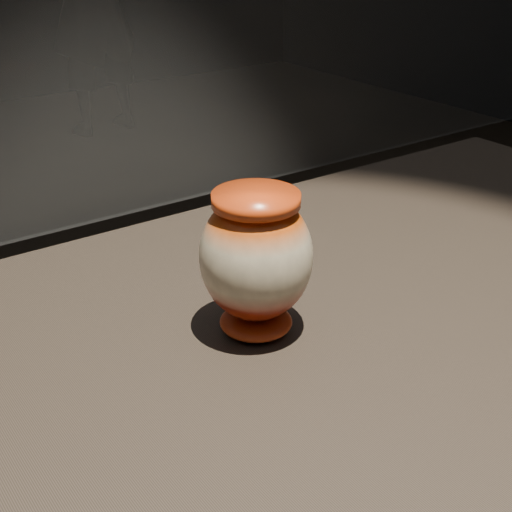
{
  "coord_description": "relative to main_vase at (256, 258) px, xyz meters",
  "views": [
    {
      "loc": [
        -0.25,
        -0.54,
        1.35
      ],
      "look_at": [
        0.17,
        0.04,
        1.0
      ],
      "focal_mm": 50.0,
      "sensor_mm": 36.0,
      "label": 1
    }
  ],
  "objects": [
    {
      "name": "main_vase",
      "position": [
        0.0,
        0.0,
        0.0
      ],
      "size": [
        0.13,
        0.13,
        0.17
      ],
      "rotation": [
        0.0,
        0.0,
        0.02
      ],
      "color": "maroon",
      "rests_on": "display_plinth"
    }
  ]
}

